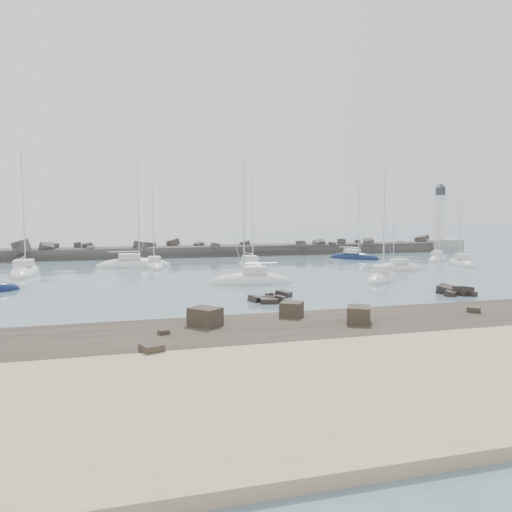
{
  "coord_description": "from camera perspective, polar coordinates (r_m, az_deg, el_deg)",
  "views": [
    {
      "loc": [
        -17.5,
        -51.48,
        7.92
      ],
      "look_at": [
        0.22,
        12.0,
        2.11
      ],
      "focal_mm": 35.0,
      "sensor_mm": 36.0,
      "label": 1
    }
  ],
  "objects": [
    {
      "name": "sailboat_12",
      "position": [
        87.1,
        20.02,
        -0.39
      ],
      "size": [
        6.92,
        6.43,
        11.6
      ],
      "color": "silver",
      "rests_on": "ground"
    },
    {
      "name": "sailboat_8",
      "position": [
        86.41,
        11.18,
        -0.22
      ],
      "size": [
        7.82,
        8.28,
        13.76
      ],
      "color": "#0F1A40",
      "rests_on": "ground"
    },
    {
      "name": "sailboat_4",
      "position": [
        74.54,
        -13.86,
        -1.09
      ],
      "size": [
        10.74,
        3.48,
        16.81
      ],
      "color": "silver",
      "rests_on": "ground"
    },
    {
      "name": "rock_cluster_far",
      "position": [
        51.96,
        21.7,
        -3.9
      ],
      "size": [
        3.32,
        3.63,
        1.63
      ],
      "color": "black",
      "rests_on": "ground"
    },
    {
      "name": "sand_strip",
      "position": [
        27.35,
        25.77,
        -12.3
      ],
      "size": [
        140.0,
        14.0,
        1.0
      ],
      "primitive_type": "cube",
      "color": "tan",
      "rests_on": "ground"
    },
    {
      "name": "rock_shelf",
      "position": [
        35.15,
        14.75,
        -8.12
      ],
      "size": [
        140.0,
        12.0,
        1.95
      ],
      "color": "black",
      "rests_on": "ground"
    },
    {
      "name": "sailboat_3",
      "position": [
        73.24,
        -11.54,
        -1.16
      ],
      "size": [
        2.56,
        8.14,
        12.88
      ],
      "color": "silver",
      "rests_on": "ground"
    },
    {
      "name": "rock_cluster_near",
      "position": [
        44.96,
        1.7,
        -5.06
      ],
      "size": [
        4.9,
        4.58,
        1.38
      ],
      "color": "black",
      "rests_on": "ground"
    },
    {
      "name": "lighthouse",
      "position": [
        110.41,
        20.19,
        2.22
      ],
      "size": [
        7.0,
        7.0,
        14.6
      ],
      "color": "gray",
      "rests_on": "ground"
    },
    {
      "name": "sailboat_5",
      "position": [
        55.55,
        -0.59,
        -2.99
      ],
      "size": [
        9.59,
        3.97,
        14.84
      ],
      "color": "silver",
      "rests_on": "ground"
    },
    {
      "name": "breakwater",
      "position": [
        90.28,
        -9.43,
        0.12
      ],
      "size": [
        115.0,
        7.77,
        5.1
      ],
      "color": "#2E2B29",
      "rests_on": "ground"
    },
    {
      "name": "sailboat_7",
      "position": [
        60.03,
        14.14,
        -2.55
      ],
      "size": [
        7.75,
        8.19,
        13.74
      ],
      "color": "silver",
      "rests_on": "ground"
    },
    {
      "name": "sailboat_6",
      "position": [
        71.33,
        -0.58,
        -1.22
      ],
      "size": [
        3.09,
        8.75,
        13.69
      ],
      "color": "silver",
      "rests_on": "ground"
    },
    {
      "name": "ground",
      "position": [
        54.94,
        3.15,
        -3.26
      ],
      "size": [
        400.0,
        400.0,
        0.0
      ],
      "primitive_type": "plane",
      "color": "slate",
      "rests_on": "ground"
    },
    {
      "name": "sailboat_1",
      "position": [
        70.32,
        -24.92,
        -1.78
      ],
      "size": [
        3.46,
        10.73,
        16.78
      ],
      "color": "silver",
      "rests_on": "ground"
    },
    {
      "name": "sailboat_9",
      "position": [
        70.89,
        15.83,
        -1.45
      ],
      "size": [
        7.57,
        2.61,
        11.94
      ],
      "color": "silver",
      "rests_on": "ground"
    },
    {
      "name": "sailboat_10",
      "position": [
        80.62,
        22.39,
        -0.87
      ],
      "size": [
        4.2,
        8.05,
        12.37
      ],
      "color": "silver",
      "rests_on": "ground"
    }
  ]
}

